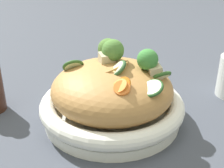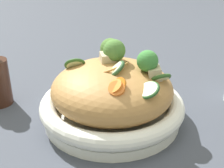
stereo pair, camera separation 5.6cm
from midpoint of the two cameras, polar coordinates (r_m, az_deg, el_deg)
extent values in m
plane|color=#3E434E|center=(0.60, 2.70, -6.75)|extent=(3.00, 3.00, 0.00)
cylinder|color=white|center=(0.59, 2.72, -5.97)|extent=(0.26, 0.26, 0.02)
torus|color=white|center=(0.58, 2.77, -3.86)|extent=(0.28, 0.28, 0.03)
ellipsoid|color=#B18046|center=(0.57, 2.84, -0.95)|extent=(0.23, 0.23, 0.10)
torus|color=#B4813F|center=(0.55, 3.01, 2.96)|extent=(0.09, 0.09, 0.03)
torus|color=#B68047|center=(0.56, 3.03, 2.27)|extent=(0.09, 0.09, 0.02)
cone|color=#97B677|center=(0.55, 9.61, 2.17)|extent=(0.02, 0.02, 0.02)
sphere|color=#3D853C|center=(0.54, 9.79, 4.40)|extent=(0.05, 0.05, 0.04)
cone|color=#A4C17A|center=(0.59, 2.45, 4.56)|extent=(0.03, 0.03, 0.02)
sphere|color=#4E7835|center=(0.58, 2.49, 6.74)|extent=(0.05, 0.05, 0.04)
cone|color=#9FB879|center=(0.57, 3.37, 4.17)|extent=(0.02, 0.02, 0.02)
sphere|color=#4E7E38|center=(0.56, 3.43, 6.34)|extent=(0.06, 0.06, 0.04)
cylinder|color=orange|center=(0.48, 4.24, -1.00)|extent=(0.03, 0.03, 0.02)
cylinder|color=orange|center=(0.48, 3.92, -0.64)|extent=(0.04, 0.04, 0.02)
cylinder|color=orange|center=(0.49, 4.78, -0.11)|extent=(0.03, 0.03, 0.02)
cylinder|color=beige|center=(0.58, -4.32, 3.68)|extent=(0.04, 0.04, 0.03)
torus|color=#2E5822|center=(0.58, -4.32, 3.68)|extent=(0.05, 0.04, 0.04)
cylinder|color=beige|center=(0.50, 10.13, -1.22)|extent=(0.05, 0.05, 0.02)
torus|color=#265224|center=(0.50, 10.13, -1.22)|extent=(0.06, 0.06, 0.02)
cylinder|color=beige|center=(0.53, 3.91, 2.77)|extent=(0.03, 0.04, 0.03)
torus|color=#2A4F29|center=(0.53, 3.91, 2.77)|extent=(0.04, 0.04, 0.03)
cylinder|color=beige|center=(0.54, 12.14, 0.99)|extent=(0.04, 0.04, 0.03)
torus|color=#2F5B24|center=(0.54, 12.14, 0.99)|extent=(0.05, 0.05, 0.03)
cube|color=#C5B992|center=(0.56, 2.09, 4.71)|extent=(0.04, 0.04, 0.03)
cube|color=#C8B891|center=(0.54, 11.04, 1.94)|extent=(0.03, 0.03, 0.03)
camera|label=1|loc=(0.03, -87.14, 1.37)|focal=47.94mm
camera|label=2|loc=(0.03, 92.86, -1.37)|focal=47.94mm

